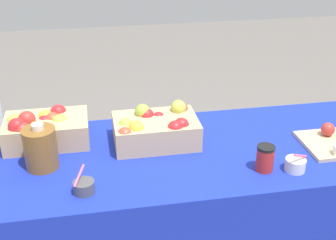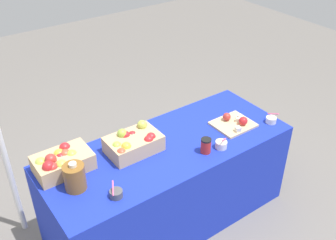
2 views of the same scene
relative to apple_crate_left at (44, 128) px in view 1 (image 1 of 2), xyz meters
The scene contains 7 objects.
table 0.88m from the apple_crate_left, 14.48° to the right, with size 1.90×0.76×0.74m, color #192DB7.
apple_crate_left is the anchor object (origin of this frame).
apple_crate_middle 0.51m from the apple_crate_left, 10.84° to the right, with size 0.38×0.25×0.17m.
sample_bowl_near 0.47m from the apple_crate_left, 68.79° to the right, with size 0.08×0.09×0.10m.
sample_bowl_far 1.13m from the apple_crate_left, 22.70° to the right, with size 0.09×0.09×0.10m.
cider_jug 0.22m from the apple_crate_left, 90.19° to the right, with size 0.14×0.14×0.20m.
coffee_cup 1.01m from the apple_crate_left, 24.07° to the right, with size 0.08×0.08×0.11m.
Camera 1 is at (-0.51, -1.74, 1.79)m, focal length 48.49 mm.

